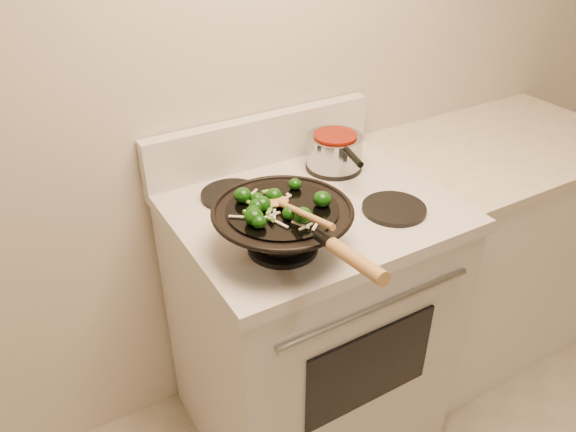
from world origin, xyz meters
TOP-DOWN VIEW (x-y plane):
  - stove at (-0.20, 1.17)m, footprint 0.78×0.67m
  - counter_unit at (0.64, 1.20)m, footprint 0.88×0.62m
  - wok at (-0.38, 1.02)m, footprint 0.35×0.58m
  - stirfry at (-0.41, 1.02)m, footprint 0.24×0.24m
  - wooden_spoon at (-0.38, 0.97)m, footprint 0.06×0.26m
  - saucepan at (-0.02, 1.32)m, footprint 0.18×0.28m

SIDE VIEW (x-z plane):
  - counter_unit at x=0.64m, z-range 0.00..0.91m
  - stove at x=-0.20m, z-range -0.07..1.01m
  - saucepan at x=-0.02m, z-range 0.93..1.04m
  - wok at x=-0.38m, z-range 0.90..1.09m
  - stirfry at x=-0.41m, z-range 1.04..1.08m
  - wooden_spoon at x=-0.38m, z-range 1.03..1.11m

